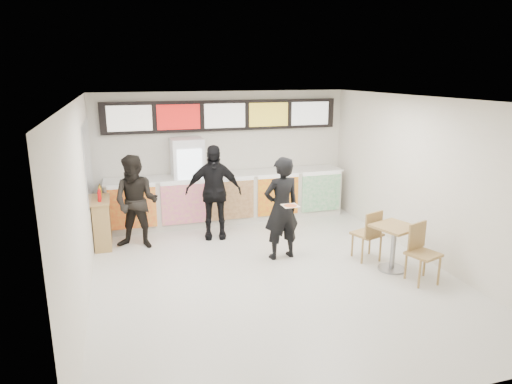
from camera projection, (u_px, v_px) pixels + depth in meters
name	position (u px, v px, depth m)	size (l,w,h in m)	color
floor	(271.00, 273.00, 7.99)	(7.00, 7.00, 0.00)	beige
ceiling	(272.00, 99.00, 7.23)	(7.00, 7.00, 0.00)	white
wall_back	(224.00, 155.00, 10.85)	(6.00, 6.00, 0.00)	silver
wall_left	(80.00, 205.00, 6.76)	(7.00, 7.00, 0.00)	silver
wall_right	(425.00, 179.00, 8.45)	(7.00, 7.00, 0.00)	silver
service_counter	(229.00, 197.00, 10.70)	(5.56, 0.77, 1.14)	silver
menu_board	(224.00, 116.00, 10.52)	(5.50, 0.14, 0.70)	black
drinks_fridge	(188.00, 182.00, 10.35)	(0.70, 0.67, 2.00)	white
mirror_panel	(88.00, 160.00, 8.97)	(0.01, 2.00, 1.50)	#B2B7BF
customer_main	(281.00, 208.00, 8.44)	(0.71, 0.46, 1.94)	black
customer_left	(136.00, 202.00, 8.97)	(0.91, 0.71, 1.87)	black
customer_mid	(213.00, 192.00, 9.52)	(1.17, 0.49, 1.99)	black
pizza_slice	(290.00, 205.00, 7.98)	(0.36, 0.36, 0.02)	beige
cafe_table	(394.00, 239.00, 8.00)	(0.98, 1.74, 0.98)	#A17E49
condiment_ledge	(102.00, 222.00, 9.15)	(0.36, 0.89, 1.18)	#A17E49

